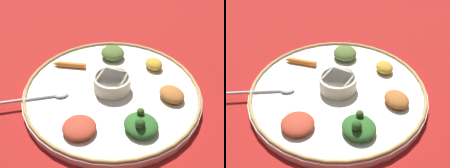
{
  "view_description": "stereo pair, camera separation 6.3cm",
  "coord_description": "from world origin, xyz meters",
  "views": [
    {
      "loc": [
        -0.34,
        0.35,
        0.44
      ],
      "look_at": [
        0.0,
        0.0,
        0.03
      ],
      "focal_mm": 41.92,
      "sensor_mm": 36.0,
      "label": 1
    },
    {
      "loc": [
        -0.38,
        0.3,
        0.44
      ],
      "look_at": [
        0.0,
        0.0,
        0.03
      ],
      "focal_mm": 41.92,
      "sensor_mm": 36.0,
      "label": 2
    }
  ],
  "objects": [
    {
      "name": "spoon",
      "position": [
        0.09,
        0.14,
        0.02
      ],
      "size": [
        0.12,
        0.16,
        0.01
      ],
      "color": "silver",
      "rests_on": "platter"
    },
    {
      "name": "center_bowl",
      "position": [
        0.0,
        0.0,
        0.04
      ],
      "size": [
        0.09,
        0.09,
        0.04
      ],
      "color": "beige",
      "rests_on": "platter"
    },
    {
      "name": "mound_berbere_red",
      "position": [
        -0.04,
        0.14,
        0.03
      ],
      "size": [
        0.1,
        0.1,
        0.02
      ],
      "primitive_type": "ellipsoid",
      "rotation": [
        0.0,
        0.0,
        5.35
      ],
      "color": "#B73D28",
      "rests_on": "platter"
    },
    {
      "name": "carrot_near_spoon",
      "position": [
        0.15,
        0.01,
        0.03
      ],
      "size": [
        0.08,
        0.06,
        0.01
      ],
      "color": "orange",
      "rests_on": "platter"
    },
    {
      "name": "mound_lentil_yellow",
      "position": [
        -0.02,
        -0.14,
        0.03
      ],
      "size": [
        0.06,
        0.06,
        0.03
      ],
      "primitive_type": "ellipsoid",
      "rotation": [
        0.0,
        0.0,
        2.73
      ],
      "color": "gold",
      "rests_on": "platter"
    },
    {
      "name": "greens_pile",
      "position": [
        -0.13,
        0.05,
        0.03
      ],
      "size": [
        0.08,
        0.07,
        0.04
      ],
      "color": "#2D6628",
      "rests_on": "platter"
    },
    {
      "name": "platter_rim",
      "position": [
        0.0,
        0.0,
        0.02
      ],
      "size": [
        0.43,
        0.43,
        0.01
      ],
      "primitive_type": "torus",
      "color": "tan",
      "rests_on": "platter"
    },
    {
      "name": "platter",
      "position": [
        0.0,
        0.0,
        0.01
      ],
      "size": [
        0.43,
        0.43,
        0.02
      ],
      "primitive_type": "cylinder",
      "color": "white",
      "rests_on": "ground_plane"
    },
    {
      "name": "mound_chickpea",
      "position": [
        -0.12,
        -0.07,
        0.03
      ],
      "size": [
        0.07,
        0.06,
        0.03
      ],
      "primitive_type": "ellipsoid",
      "rotation": [
        0.0,
        0.0,
        2.92
      ],
      "color": "#B2662D",
      "rests_on": "platter"
    },
    {
      "name": "ground_plane",
      "position": [
        0.0,
        0.0,
        0.0
      ],
      "size": [
        2.4,
        2.4,
        0.0
      ],
      "primitive_type": "plane",
      "color": "maroon"
    },
    {
      "name": "mound_collards",
      "position": [
        0.09,
        -0.1,
        0.03
      ],
      "size": [
        0.09,
        0.09,
        0.03
      ],
      "primitive_type": "ellipsoid",
      "rotation": [
        0.0,
        0.0,
        5.87
      ],
      "color": "#567033",
      "rests_on": "platter"
    }
  ]
}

